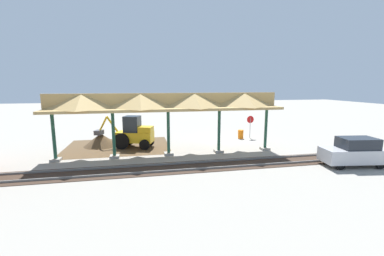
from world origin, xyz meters
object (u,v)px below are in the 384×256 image
object	(u,v)px
stop_sign	(250,122)
backhoe	(133,134)
distant_parked_car	(354,152)
traffic_barrel	(241,134)

from	to	relation	value
stop_sign	backhoe	size ratio (longest dim) A/B	0.44
stop_sign	distant_parked_car	world-z (taller)	stop_sign
stop_sign	backhoe	distance (m)	12.03
stop_sign	distant_parked_car	bearing A→B (deg)	106.65
distant_parked_car	traffic_barrel	bearing A→B (deg)	-67.85
traffic_barrel	backhoe	bearing A→B (deg)	9.01
stop_sign	backhoe	world-z (taller)	backhoe
stop_sign	distant_parked_car	distance (m)	10.70
backhoe	distant_parked_car	xyz separation A→B (m)	(-14.94, 8.41, -0.28)
stop_sign	traffic_barrel	size ratio (longest dim) A/B	2.59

